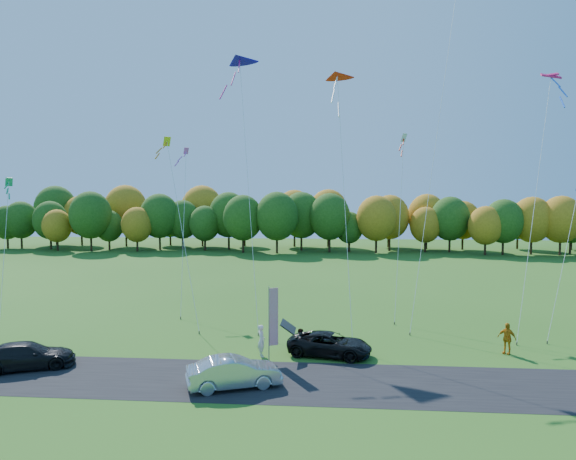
# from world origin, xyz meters

# --- Properties ---
(ground) EXTENTS (160.00, 160.00, 0.00)m
(ground) POSITION_xyz_m (0.00, 0.00, 0.00)
(ground) COLOR #265616
(asphalt_strip) EXTENTS (90.00, 6.00, 0.01)m
(asphalt_strip) POSITION_xyz_m (0.00, -4.00, 0.01)
(asphalt_strip) COLOR black
(asphalt_strip) RESTS_ON ground
(tree_line) EXTENTS (116.00, 12.00, 10.00)m
(tree_line) POSITION_xyz_m (0.00, 55.00, 0.00)
(tree_line) COLOR #1E4711
(tree_line) RESTS_ON ground
(black_suv) EXTENTS (5.27, 3.27, 1.36)m
(black_suv) POSITION_xyz_m (2.93, 0.38, 0.68)
(black_suv) COLOR black
(black_suv) RESTS_ON ground
(silver_sedan) EXTENTS (4.87, 3.13, 1.51)m
(silver_sedan) POSITION_xyz_m (-1.76, -5.00, 0.76)
(silver_sedan) COLOR #B2B3B7
(silver_sedan) RESTS_ON ground
(dark_truck_a) EXTENTS (5.33, 3.83, 1.43)m
(dark_truck_a) POSITION_xyz_m (-13.52, -3.22, 0.72)
(dark_truck_a) COLOR black
(dark_truck_a) RESTS_ON ground
(person_tailgate_a) EXTENTS (0.66, 0.80, 1.87)m
(person_tailgate_a) POSITION_xyz_m (-1.06, -0.08, 0.94)
(person_tailgate_a) COLOR silver
(person_tailgate_a) RESTS_ON ground
(person_tailgate_b) EXTENTS (0.72, 0.85, 1.55)m
(person_tailgate_b) POSITION_xyz_m (1.22, 0.46, 0.78)
(person_tailgate_b) COLOR gray
(person_tailgate_b) RESTS_ON ground
(person_east) EXTENTS (1.14, 1.03, 1.86)m
(person_east) POSITION_xyz_m (13.42, 1.61, 0.93)
(person_east) COLOR orange
(person_east) RESTS_ON ground
(feather_flag) EXTENTS (0.53, 0.29, 4.35)m
(feather_flag) POSITION_xyz_m (-0.28, -1.12, 2.67)
(feather_flag) COLOR #999999
(feather_flag) RESTS_ON ground
(kite_delta_blue) EXTENTS (4.54, 11.59, 22.57)m
(kite_delta_blue) POSITION_xyz_m (-3.40, 9.57, 10.91)
(kite_delta_blue) COLOR #4C3F33
(kite_delta_blue) RESTS_ON ground
(kite_parafoil_orange) EXTENTS (7.35, 11.86, 30.66)m
(kite_parafoil_orange) POSITION_xyz_m (11.08, 10.78, 15.14)
(kite_parafoil_orange) COLOR #4C3F33
(kite_parafoil_orange) RESTS_ON ground
(kite_delta_red) EXTENTS (2.35, 9.82, 19.70)m
(kite_delta_red) POSITION_xyz_m (3.80, 6.04, 10.10)
(kite_delta_red) COLOR #4C3F33
(kite_delta_red) RESTS_ON ground
(kite_parafoil_rainbow) EXTENTS (6.15, 8.31, 18.85)m
(kite_parafoil_rainbow) POSITION_xyz_m (16.99, 7.32, 9.30)
(kite_parafoil_rainbow) COLOR #4C3F33
(kite_parafoil_rainbow) RESTS_ON ground
(kite_diamond_yellow) EXTENTS (4.59, 6.59, 14.33)m
(kite_diamond_yellow) POSITION_xyz_m (-7.90, 7.32, 6.91)
(kite_diamond_yellow) COLOR #4C3F33
(kite_diamond_yellow) RESTS_ON ground
(kite_diamond_green) EXTENTS (2.81, 5.72, 10.96)m
(kite_diamond_green) POSITION_xyz_m (-19.03, 3.40, 5.30)
(kite_diamond_green) COLOR #4C3F33
(kite_diamond_green) RESTS_ON ground
(kite_diamond_white) EXTENTS (2.00, 7.08, 14.87)m
(kite_diamond_white) POSITION_xyz_m (8.32, 11.23, 7.28)
(kite_diamond_white) COLOR #4C3F33
(kite_diamond_white) RESTS_ON ground
(kite_diamond_pink) EXTENTS (2.33, 9.00, 13.99)m
(kite_diamond_pink) POSITION_xyz_m (-9.28, 12.52, 6.83)
(kite_diamond_pink) COLOR #4C3F33
(kite_diamond_pink) RESTS_ON ground
(kite_diamond_blue_low) EXTENTS (3.55, 3.62, 10.66)m
(kite_diamond_blue_low) POSITION_xyz_m (18.16, 5.39, 5.09)
(kite_diamond_blue_low) COLOR #4C3F33
(kite_diamond_blue_low) RESTS_ON ground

